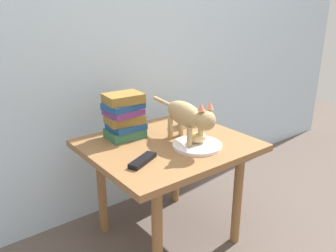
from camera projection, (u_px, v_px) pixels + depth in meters
name	position (u px, v px, depth m)	size (l,w,h in m)	color
ground_plane	(168.00, 235.00, 1.77)	(6.00, 6.00, 0.00)	brown
back_panel	(115.00, 6.00, 1.72)	(4.00, 0.04, 2.20)	silver
side_table	(168.00, 156.00, 1.62)	(0.72, 0.63, 0.51)	olive
plate	(197.00, 145.00, 1.55)	(0.22, 0.22, 0.01)	white
bread_roll	(197.00, 137.00, 1.55)	(0.08, 0.06, 0.05)	#E0BC7A
cat	(188.00, 116.00, 1.54)	(0.12, 0.48, 0.23)	tan
book_stack	(124.00, 116.00, 1.62)	(0.19, 0.15, 0.22)	#336B4C
candle_jar	(184.00, 119.00, 1.80)	(0.07, 0.07, 0.08)	silver
tv_remote	(143.00, 160.00, 1.40)	(0.15, 0.04, 0.02)	black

